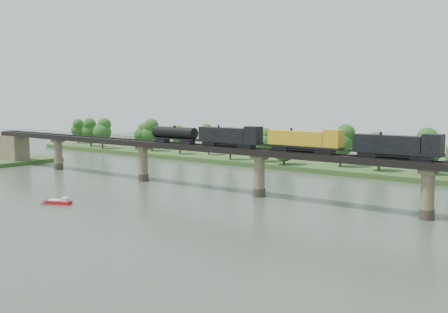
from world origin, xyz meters
The scene contains 7 objects.
ground centered at (0.00, 0.00, 0.00)m, with size 400.00×400.00×0.00m, color #354334.
far_bank centered at (0.00, 85.00, 0.80)m, with size 300.00×24.00×1.60m, color #2D4C1E.
bridge centered at (0.00, 30.00, 5.46)m, with size 236.00×30.00×11.50m.
bridge_superstructure centered at (0.00, 30.00, 11.79)m, with size 220.00×4.90×0.75m.
far_treeline centered at (-8.21, 80.52, 8.83)m, with size 289.06×17.54×13.60m.
freight_train centered at (4.91, 30.00, 14.07)m, with size 78.04×3.04×5.37m.
motorboat centered at (-29.96, -5.52, 0.55)m, with size 6.10×4.17×1.61m.
Camera 1 is at (75.72, -79.84, 24.38)m, focal length 45.00 mm.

